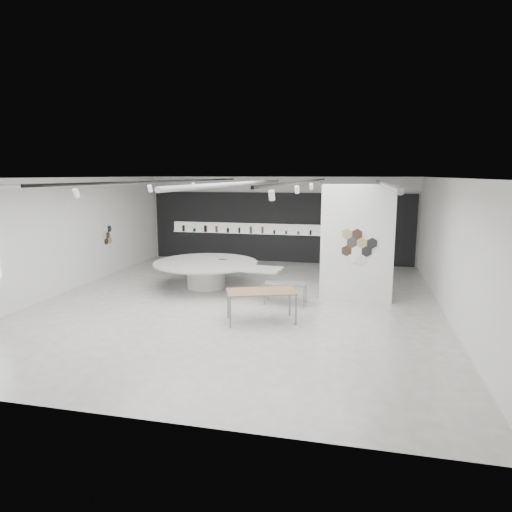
% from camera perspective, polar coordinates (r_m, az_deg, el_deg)
% --- Properties ---
extents(room, '(12.02, 14.02, 3.82)m').
position_cam_1_polar(room, '(13.80, -2.61, 2.57)').
color(room, beige).
rests_on(room, ground).
extents(back_wall_display, '(11.80, 0.27, 3.10)m').
position_cam_1_polar(back_wall_display, '(20.58, 2.65, 3.58)').
color(back_wall_display, black).
rests_on(back_wall_display, ground).
extents(partition_column, '(2.20, 0.38, 3.60)m').
position_cam_1_polar(partition_column, '(14.33, 12.50, 1.51)').
color(partition_column, white).
rests_on(partition_column, ground).
extents(display_island, '(4.74, 3.89, 0.92)m').
position_cam_1_polar(display_island, '(15.90, -6.06, -1.87)').
color(display_island, white).
rests_on(display_island, ground).
extents(sample_table_wood, '(2.01, 1.48, 0.85)m').
position_cam_1_polar(sample_table_wood, '(12.16, 0.66, -4.66)').
color(sample_table_wood, '#8C6448').
rests_on(sample_table_wood, ground).
extents(sample_table_stone, '(1.26, 0.64, 0.65)m').
position_cam_1_polar(sample_table_stone, '(13.91, 3.75, -3.61)').
color(sample_table_stone, slate).
rests_on(sample_table_stone, ground).
extents(kitchen_counter, '(1.56, 0.72, 1.19)m').
position_cam_1_polar(kitchen_counter, '(20.00, 10.64, 0.00)').
color(kitchen_counter, white).
rests_on(kitchen_counter, ground).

